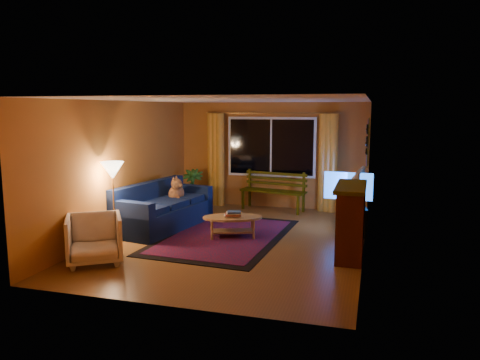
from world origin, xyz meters
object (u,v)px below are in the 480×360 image
(floor_lamp, at_px, (114,203))
(tv_console, at_px, (352,217))
(sofa, at_px, (164,206))
(armchair, at_px, (94,237))
(coffee_table, at_px, (232,227))
(bench, at_px, (273,201))

(floor_lamp, xyz_separation_m, tv_console, (4.00, 2.07, -0.45))
(sofa, relative_size, armchair, 2.69)
(sofa, bearing_deg, armchair, -82.63)
(coffee_table, relative_size, tv_console, 0.86)
(floor_lamp, distance_m, tv_console, 4.52)
(coffee_table, height_order, tv_console, tv_console)
(sofa, bearing_deg, bench, 61.87)
(sofa, distance_m, tv_console, 3.71)
(floor_lamp, bearing_deg, sofa, 70.90)
(tv_console, bearing_deg, floor_lamp, -161.04)
(sofa, height_order, floor_lamp, floor_lamp)
(sofa, xyz_separation_m, tv_console, (3.60, 0.90, -0.19))
(floor_lamp, bearing_deg, armchair, -74.67)
(armchair, bearing_deg, coffee_table, 17.23)
(armchair, distance_m, coffee_table, 2.55)
(bench, relative_size, coffee_table, 1.40)
(coffee_table, xyz_separation_m, tv_console, (2.09, 1.18, 0.07))
(sofa, xyz_separation_m, coffee_table, (1.50, -0.28, -0.25))
(floor_lamp, relative_size, coffee_table, 1.31)
(bench, relative_size, sofa, 0.69)
(bench, height_order, floor_lamp, floor_lamp)
(bench, xyz_separation_m, coffee_table, (-0.23, -2.46, -0.03))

